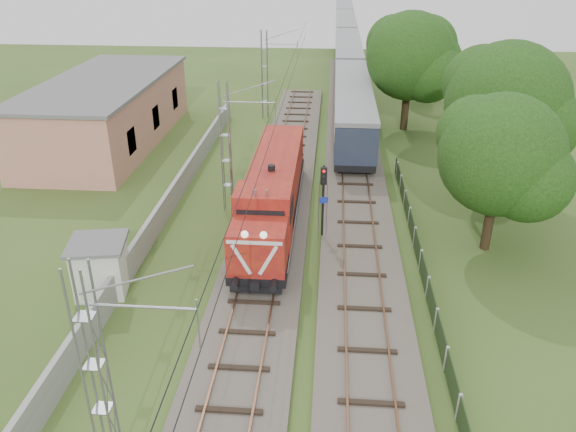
# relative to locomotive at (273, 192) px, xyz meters

# --- Properties ---
(ground) EXTENTS (140.00, 140.00, 0.00)m
(ground) POSITION_rel_locomotive_xyz_m (0.00, -9.98, -2.12)
(ground) COLOR #364B1C
(ground) RESTS_ON ground
(track_main) EXTENTS (4.20, 70.00, 0.45)m
(track_main) POSITION_rel_locomotive_xyz_m (0.00, -2.98, -1.94)
(track_main) COLOR #6B6054
(track_main) RESTS_ON ground
(track_side) EXTENTS (4.20, 80.00, 0.45)m
(track_side) POSITION_rel_locomotive_xyz_m (5.00, 10.02, -1.94)
(track_side) COLOR #6B6054
(track_side) RESTS_ON ground
(catenary) EXTENTS (3.31, 70.00, 8.00)m
(catenary) POSITION_rel_locomotive_xyz_m (-2.95, 2.02, 1.93)
(catenary) COLOR gray
(catenary) RESTS_ON ground
(boundary_wall) EXTENTS (0.25, 40.00, 1.50)m
(boundary_wall) POSITION_rel_locomotive_xyz_m (-6.50, 2.02, -1.37)
(boundary_wall) COLOR #9E9E99
(boundary_wall) RESTS_ON ground
(station_building) EXTENTS (8.40, 20.40, 5.22)m
(station_building) POSITION_rel_locomotive_xyz_m (-15.00, 14.02, 0.51)
(station_building) COLOR tan
(station_building) RESTS_ON ground
(fence) EXTENTS (0.12, 32.00, 1.20)m
(fence) POSITION_rel_locomotive_xyz_m (8.00, -6.98, -1.52)
(fence) COLOR black
(fence) RESTS_ON ground
(locomotive) EXTENTS (2.80, 15.99, 4.06)m
(locomotive) POSITION_rel_locomotive_xyz_m (0.00, 0.00, 0.00)
(locomotive) COLOR black
(locomotive) RESTS_ON ground
(coach_rake) EXTENTS (3.05, 114.04, 3.53)m
(coach_rake) POSITION_rel_locomotive_xyz_m (5.00, 64.07, 0.41)
(coach_rake) COLOR black
(coach_rake) RESTS_ON ground
(signal_post) EXTENTS (0.48, 0.38, 4.45)m
(signal_post) POSITION_rel_locomotive_xyz_m (2.94, -1.68, 0.93)
(signal_post) COLOR black
(signal_post) RESTS_ON ground
(relay_hut) EXTENTS (2.99, 2.99, 2.66)m
(relay_hut) POSITION_rel_locomotive_xyz_m (-7.40, -7.54, -0.78)
(relay_hut) COLOR silver
(relay_hut) RESTS_ON ground
(tree_a) EXTENTS (6.60, 6.29, 8.55)m
(tree_a) POSITION_rel_locomotive_xyz_m (11.92, -1.90, 3.21)
(tree_a) COLOR #332515
(tree_a) RESTS_ON ground
(tree_b) EXTENTS (7.74, 7.37, 10.03)m
(tree_b) POSITION_rel_locomotive_xyz_m (13.82, 4.77, 4.14)
(tree_b) COLOR #332515
(tree_b) RESTS_ON ground
(tree_c) EXTENTS (7.76, 7.39, 10.05)m
(tree_c) POSITION_rel_locomotive_xyz_m (9.77, 19.48, 4.15)
(tree_c) COLOR #332515
(tree_c) RESTS_ON ground
(tree_d) EXTENTS (6.60, 6.28, 8.55)m
(tree_d) POSITION_rel_locomotive_xyz_m (12.69, 30.34, 3.21)
(tree_d) COLOR #332515
(tree_d) RESTS_ON ground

